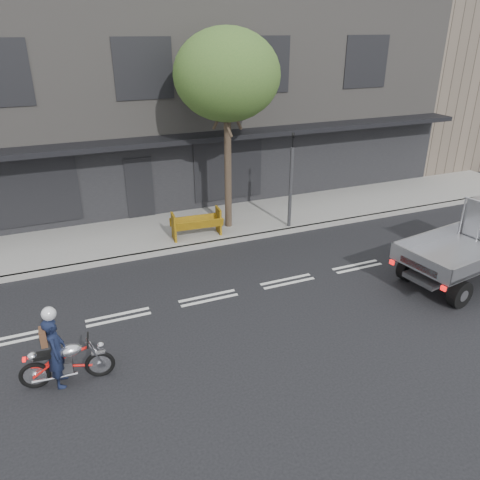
% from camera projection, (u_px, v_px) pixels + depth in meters
% --- Properties ---
extents(ground, '(80.00, 80.00, 0.00)m').
position_uv_depth(ground, '(208.00, 298.00, 12.63)').
color(ground, black).
rests_on(ground, ground).
extents(sidewalk, '(32.00, 3.20, 0.15)m').
position_uv_depth(sidewalk, '(166.00, 232.00, 16.56)').
color(sidewalk, gray).
rests_on(sidewalk, ground).
extents(kerb, '(32.00, 0.20, 0.15)m').
position_uv_depth(kerb, '(178.00, 250.00, 15.21)').
color(kerb, gray).
rests_on(kerb, ground).
extents(building_main, '(26.00, 10.00, 8.00)m').
position_uv_depth(building_main, '(123.00, 94.00, 20.48)').
color(building_main, slate).
rests_on(building_main, ground).
extents(building_neighbour, '(14.00, 10.00, 10.00)m').
position_uv_depth(building_neighbour, '(471.00, 59.00, 26.98)').
color(building_neighbour, brown).
rests_on(building_neighbour, ground).
extents(street_tree, '(3.40, 3.40, 6.74)m').
position_uv_depth(street_tree, '(227.00, 76.00, 14.73)').
color(street_tree, '#382B21').
rests_on(street_tree, ground).
extents(traffic_light_pole, '(0.12, 0.12, 3.50)m').
position_uv_depth(traffic_light_pole, '(291.00, 186.00, 16.22)').
color(traffic_light_pole, '#2D2D30').
rests_on(traffic_light_pole, ground).
extents(motorcycle, '(1.88, 0.55, 0.97)m').
position_uv_depth(motorcycle, '(67.00, 362.00, 9.47)').
color(motorcycle, black).
rests_on(motorcycle, ground).
extents(rider, '(0.43, 0.61, 1.56)m').
position_uv_depth(rider, '(56.00, 352.00, 9.30)').
color(rider, '#121932').
rests_on(rider, ground).
extents(construction_barrier, '(1.74, 0.79, 0.95)m').
position_uv_depth(construction_barrier, '(199.00, 226.00, 15.62)').
color(construction_barrier, '#F9AE0D').
rests_on(construction_barrier, sidewalk).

